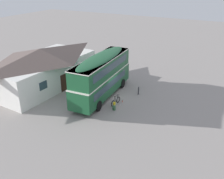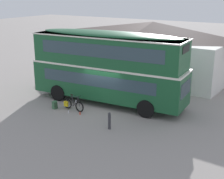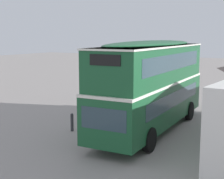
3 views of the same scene
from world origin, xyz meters
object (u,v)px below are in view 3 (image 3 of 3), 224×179
(touring_bicycle, at_px, (124,114))
(kerb_bollard, at_px, (72,122))
(double_decker_bus, at_px, (152,82))
(water_bottle_red_squeeze, at_px, (111,121))
(backpack_on_ground, at_px, (127,111))
(water_bottle_clear_plastic, at_px, (116,118))

(touring_bicycle, height_order, kerb_bollard, touring_bicycle)
(double_decker_bus, height_order, touring_bicycle, double_decker_bus)
(water_bottle_red_squeeze, height_order, kerb_bollard, kerb_bollard)
(backpack_on_ground, bearing_deg, touring_bicycle, 20.37)
(water_bottle_red_squeeze, height_order, water_bottle_clear_plastic, same)
(backpack_on_ground, relative_size, water_bottle_red_squeeze, 2.51)
(touring_bicycle, distance_m, backpack_on_ground, 1.20)
(double_decker_bus, relative_size, touring_bicycle, 6.19)
(touring_bicycle, relative_size, water_bottle_clear_plastic, 7.89)
(water_bottle_red_squeeze, bearing_deg, backpack_on_ground, -179.33)
(touring_bicycle, bearing_deg, water_bottle_red_squeeze, -23.90)
(double_decker_bus, distance_m, touring_bicycle, 3.46)
(backpack_on_ground, height_order, kerb_bollard, kerb_bollard)
(double_decker_bus, relative_size, water_bottle_red_squeeze, 49.02)
(touring_bicycle, distance_m, water_bottle_clear_plastic, 0.61)
(kerb_bollard, bearing_deg, water_bottle_red_squeeze, 163.29)
(double_decker_bus, distance_m, backpack_on_ground, 4.28)
(water_bottle_red_squeeze, xyz_separation_m, kerb_bollard, (2.63, -0.79, 0.40))
(water_bottle_red_squeeze, bearing_deg, kerb_bollard, -16.71)
(touring_bicycle, relative_size, kerb_bollard, 1.76)
(water_bottle_red_squeeze, distance_m, water_bottle_clear_plastic, 0.79)
(double_decker_bus, height_order, water_bottle_clear_plastic, double_decker_bus)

